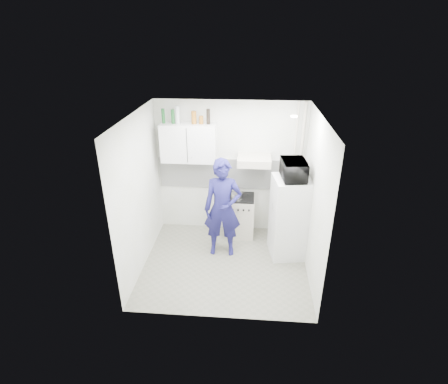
{
  "coord_description": "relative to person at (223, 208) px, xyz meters",
  "views": [
    {
      "loc": [
        0.39,
        -4.97,
        3.77
      ],
      "look_at": [
        -0.04,
        0.3,
        1.25
      ],
      "focal_mm": 28.0,
      "sensor_mm": 36.0,
      "label": 1
    }
  ],
  "objects": [
    {
      "name": "ceiling_spot_fixture",
      "position": [
        1.07,
        -0.16,
        1.67
      ],
      "size": [
        0.1,
        0.1,
        0.02
      ],
      "primitive_type": "cylinder",
      "color": "white",
      "rests_on": "ceiling"
    },
    {
      "name": "bottle_e",
      "position": [
        -0.31,
        0.71,
        1.43
      ],
      "size": [
        0.07,
        0.07,
        0.27
      ],
      "primitive_type": "cylinder",
      "color": "black",
      "rests_on": "upper_cabinet"
    },
    {
      "name": "upper_cabinet",
      "position": [
        -0.68,
        0.71,
        0.95
      ],
      "size": [
        1.0,
        0.35,
        0.7
      ],
      "primitive_type": "cube",
      "color": "white",
      "rests_on": "wall_back"
    },
    {
      "name": "bottle_a",
      "position": [
        -1.11,
        0.71,
        1.43
      ],
      "size": [
        0.06,
        0.06,
        0.26
      ],
      "primitive_type": "cylinder",
      "color": "#144C1E",
      "rests_on": "upper_cabinet"
    },
    {
      "name": "bottle_c",
      "position": [
        -0.86,
        0.71,
        1.46
      ],
      "size": [
        0.08,
        0.08,
        0.31
      ],
      "primitive_type": "cylinder",
      "color": "#B2B7BC",
      "rests_on": "upper_cabinet"
    },
    {
      "name": "canister_b",
      "position": [
        -0.44,
        0.71,
        1.37
      ],
      "size": [
        0.08,
        0.08,
        0.15
      ],
      "primitive_type": "cylinder",
      "color": "brown",
      "rests_on": "upper_cabinet"
    },
    {
      "name": "floor",
      "position": [
        0.07,
        -0.36,
        -0.9
      ],
      "size": [
        2.8,
        2.8,
        0.0
      ],
      "primitive_type": "plane",
      "color": "slate",
      "rests_on": "ground"
    },
    {
      "name": "wall_left",
      "position": [
        -1.33,
        -0.36,
        0.4
      ],
      "size": [
        0.0,
        2.6,
        2.6
      ],
      "primitive_type": "plane",
      "rotation": [
        1.57,
        0.0,
        1.57
      ],
      "color": "silver",
      "rests_on": "floor"
    },
    {
      "name": "canister_a",
      "position": [
        -0.57,
        0.71,
        1.41
      ],
      "size": [
        0.09,
        0.09,
        0.23
      ],
      "primitive_type": "cylinder",
      "color": "brown",
      "rests_on": "upper_cabinet"
    },
    {
      "name": "backsplash",
      "position": [
        0.07,
        0.87,
        0.3
      ],
      "size": [
        2.74,
        0.03,
        0.6
      ],
      "primitive_type": "cube",
      "color": "white",
      "rests_on": "wall_back"
    },
    {
      "name": "ceiling",
      "position": [
        0.07,
        -0.36,
        1.7
      ],
      "size": [
        2.8,
        2.8,
        0.0
      ],
      "primitive_type": "plane",
      "color": "white",
      "rests_on": "wall_back"
    },
    {
      "name": "wall_back",
      "position": [
        0.07,
        0.89,
        0.4
      ],
      "size": [
        2.8,
        0.0,
        2.8
      ],
      "primitive_type": "plane",
      "rotation": [
        1.57,
        0.0,
        0.0
      ],
      "color": "silver",
      "rests_on": "floor"
    },
    {
      "name": "stove_top",
      "position": [
        0.31,
        0.64,
        -0.09
      ],
      "size": [
        0.48,
        0.48,
        0.03
      ],
      "primitive_type": "cube",
      "color": "black",
      "rests_on": "stove"
    },
    {
      "name": "fridge",
      "position": [
        1.17,
        0.06,
        -0.16
      ],
      "size": [
        0.7,
        0.7,
        1.48
      ],
      "primitive_type": "cube",
      "rotation": [
        0.0,
        0.0,
        0.15
      ],
      "color": "white",
      "rests_on": "floor"
    },
    {
      "name": "microwave",
      "position": [
        1.17,
        0.06,
        0.74
      ],
      "size": [
        0.6,
        0.44,
        0.31
      ],
      "primitive_type": "imported",
      "rotation": [
        0.0,
        0.0,
        1.68
      ],
      "color": "black",
      "rests_on": "fridge"
    },
    {
      "name": "saucepan",
      "position": [
        0.22,
        0.56,
        -0.02
      ],
      "size": [
        0.2,
        0.2,
        0.11
      ],
      "primitive_type": "cylinder",
      "color": "silver",
      "rests_on": "stove_top"
    },
    {
      "name": "pipe_b",
      "position": [
        1.25,
        0.81,
        0.4
      ],
      "size": [
        0.04,
        0.04,
        2.6
      ],
      "primitive_type": "cylinder",
      "color": "beige",
      "rests_on": "floor"
    },
    {
      "name": "bottle_b",
      "position": [
        -0.94,
        0.71,
        1.42
      ],
      "size": [
        0.06,
        0.06,
        0.25
      ],
      "primitive_type": "cylinder",
      "color": "#144C1E",
      "rests_on": "upper_cabinet"
    },
    {
      "name": "wall_right",
      "position": [
        1.47,
        -0.36,
        0.4
      ],
      "size": [
        0.0,
        2.6,
        2.6
      ],
      "primitive_type": "plane",
      "rotation": [
        1.57,
        0.0,
        -1.57
      ],
      "color": "silver",
      "rests_on": "floor"
    },
    {
      "name": "stove",
      "position": [
        0.31,
        0.64,
        -0.5
      ],
      "size": [
        0.5,
        0.5,
        0.8
      ],
      "primitive_type": "cube",
      "color": "beige",
      "rests_on": "floor"
    },
    {
      "name": "pipe_a",
      "position": [
        1.37,
        0.81,
        0.4
      ],
      "size": [
        0.05,
        0.05,
        2.6
      ],
      "primitive_type": "cylinder",
      "color": "beige",
      "rests_on": "floor"
    },
    {
      "name": "person",
      "position": [
        0.0,
        0.0,
        0.0
      ],
      "size": [
        0.67,
        0.45,
        1.8
      ],
      "primitive_type": "imported",
      "rotation": [
        0.0,
        0.0,
        0.03
      ],
      "color": "#18164F",
      "rests_on": "floor"
    },
    {
      "name": "range_hood",
      "position": [
        0.52,
        0.64,
        0.67
      ],
      "size": [
        0.6,
        0.5,
        0.14
      ],
      "primitive_type": "cube",
      "color": "beige",
      "rests_on": "wall_back"
    }
  ]
}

